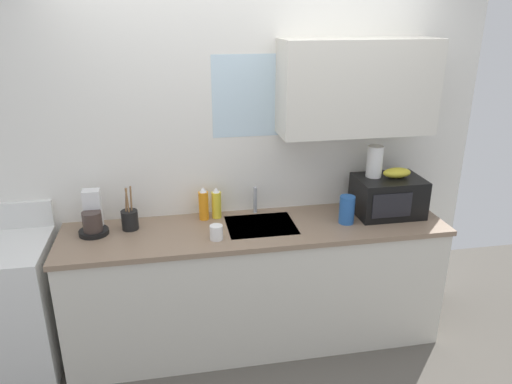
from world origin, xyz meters
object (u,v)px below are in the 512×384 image
(coffee_maker, at_px, (93,218))
(dish_soap_bottle_orange, at_px, (204,204))
(mug_white, at_px, (216,232))
(paper_towel_roll, at_px, (375,162))
(dish_soap_bottle_yellow, at_px, (216,203))
(cereal_canister, at_px, (347,210))
(banana_bunch, at_px, (397,173))
(microwave, at_px, (388,196))
(stove_range, at_px, (8,308))
(utensil_crock, at_px, (130,219))

(coffee_maker, xyz_separation_m, dish_soap_bottle_orange, (0.73, 0.08, 0.01))
(coffee_maker, bearing_deg, mug_white, -17.72)
(paper_towel_roll, bearing_deg, dish_soap_bottle_yellow, 174.50)
(paper_towel_roll, distance_m, mug_white, 1.21)
(cereal_canister, bearing_deg, banana_bunch, 14.38)
(microwave, height_order, cereal_canister, microwave)
(stove_range, height_order, mug_white, stove_range)
(stove_range, distance_m, banana_bunch, 2.75)
(dish_soap_bottle_yellow, bearing_deg, banana_bunch, -7.10)
(microwave, relative_size, mug_white, 4.84)
(cereal_canister, bearing_deg, dish_soap_bottle_yellow, 163.45)
(microwave, relative_size, coffee_maker, 1.64)
(stove_range, bearing_deg, cereal_canister, -1.36)
(banana_bunch, relative_size, dish_soap_bottle_orange, 0.85)
(banana_bunch, height_order, mug_white, banana_bunch)
(banana_bunch, relative_size, paper_towel_roll, 0.91)
(stove_range, relative_size, dish_soap_bottle_orange, 4.58)
(paper_towel_roll, xyz_separation_m, mug_white, (-1.14, -0.24, -0.33))
(utensil_crock, bearing_deg, paper_towel_roll, -0.67)
(coffee_maker, height_order, dish_soap_bottle_yellow, coffee_maker)
(dish_soap_bottle_yellow, xyz_separation_m, mug_white, (-0.04, -0.35, -0.06))
(microwave, relative_size, paper_towel_roll, 2.09)
(stove_range, distance_m, dish_soap_bottle_orange, 1.43)
(coffee_maker, xyz_separation_m, mug_white, (0.78, -0.25, -0.06))
(stove_range, height_order, dish_soap_bottle_orange, dish_soap_bottle_orange)
(coffee_maker, relative_size, dish_soap_bottle_yellow, 1.25)
(microwave, height_order, dish_soap_bottle_yellow, microwave)
(banana_bunch, relative_size, mug_white, 2.11)
(stove_range, height_order, cereal_canister, cereal_canister)
(microwave, distance_m, dish_soap_bottle_yellow, 1.21)
(cereal_canister, bearing_deg, mug_white, -174.30)
(paper_towel_roll, xyz_separation_m, cereal_canister, (-0.24, -0.15, -0.28))
(dish_soap_bottle_yellow, distance_m, utensil_crock, 0.59)
(banana_bunch, distance_m, cereal_canister, 0.45)
(cereal_canister, relative_size, mug_white, 2.04)
(cereal_canister, bearing_deg, coffee_maker, 174.61)
(utensil_crock, bearing_deg, banana_bunch, -2.17)
(microwave, xyz_separation_m, utensil_crock, (-1.79, 0.07, -0.06))
(microwave, bearing_deg, banana_bunch, 1.77)
(paper_towel_roll, bearing_deg, banana_bunch, -18.43)
(stove_range, xyz_separation_m, dish_soap_bottle_orange, (1.31, 0.19, 0.55))
(stove_range, height_order, utensil_crock, utensil_crock)
(stove_range, bearing_deg, dish_soap_bottle_yellow, 8.25)
(dish_soap_bottle_orange, height_order, cereal_canister, dish_soap_bottle_orange)
(cereal_canister, bearing_deg, dish_soap_bottle_orange, 165.71)
(dish_soap_bottle_yellow, xyz_separation_m, dish_soap_bottle_orange, (-0.09, -0.01, 0.01))
(coffee_maker, bearing_deg, paper_towel_roll, -0.25)
(dish_soap_bottle_orange, relative_size, utensil_crock, 0.79)
(stove_range, distance_m, cereal_canister, 2.32)
(mug_white, relative_size, utensil_crock, 0.32)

